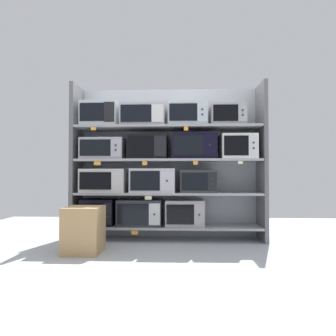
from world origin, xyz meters
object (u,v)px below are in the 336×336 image
Objects in this scene: microwave_2 at (185,213)px; microwave_0 at (99,212)px; microwave_10 at (101,115)px; microwave_9 at (237,147)px; microwave_13 at (227,116)px; microwave_4 at (153,180)px; microwave_1 at (140,212)px; microwave_8 at (194,147)px; microwave_11 at (143,116)px; microwave_12 at (188,115)px; microwave_7 at (148,147)px; microwave_6 at (104,149)px; microwave_3 at (105,181)px; shipping_carton at (84,230)px; microwave_5 at (198,181)px.

microwave_0 is at bearing -180.00° from microwave_2.
microwave_9 is at bearing -0.01° from microwave_10.
microwave_0 is 2.08m from microwave_13.
microwave_10 reaches higher than microwave_4.
microwave_1 is 1.09m from microwave_8.
microwave_11 is 1.09m from microwave_13.
microwave_8 is at bearing 0.00° from microwave_1.
microwave_13 is (0.43, -0.00, 0.40)m from microwave_8.
microwave_12 is (0.45, 0.00, 0.84)m from microwave_4.
microwave_1 is 1.00× the size of microwave_8.
microwave_11 is at bearing 179.96° from microwave_4.
microwave_11 is (-0.65, 0.00, 0.40)m from microwave_8.
microwave_7 reaches higher than microwave_4.
microwave_0 is 0.86× the size of microwave_2.
microwave_13 is at bearing 179.97° from microwave_9.
microwave_1 is 1.14× the size of microwave_2.
microwave_4 is 1.14× the size of microwave_12.
microwave_6 is 1.18× the size of microwave_10.
microwave_8 is at bearing -0.01° from microwave_3.
microwave_6 reaches higher than shipping_carton.
microwave_8 is at bearing 28.69° from shipping_carton.
microwave_2 is 1.12× the size of microwave_9.
microwave_0 is 1.26m from microwave_10.
microwave_9 is (1.25, -0.00, 0.84)m from microwave_1.
microwave_5 is 0.80× the size of microwave_11.
microwave_2 is 0.97m from microwave_7.
microwave_0 is at bearing -179.99° from microwave_12.
microwave_1 is 0.62m from microwave_3.
microwave_1 is 0.99× the size of microwave_4.
microwave_10 is at bearing 179.98° from microwave_11.
microwave_1 is 0.84m from microwave_5.
microwave_4 is 0.68m from microwave_8.
microwave_2 is 0.87× the size of microwave_8.
microwave_3 is (-1.04, 0.00, 0.41)m from microwave_2.
microwave_11 is (0.52, 0.00, 0.43)m from microwave_6.
microwave_12 is 1.14× the size of microwave_13.
microwave_1 is 1.13× the size of microwave_12.
microwave_8 reaches higher than microwave_9.
microwave_7 is 1.10m from microwave_13.
microwave_8 is 0.77m from microwave_11.
microwave_3 is at bearing 179.96° from microwave_7.
microwave_13 is at bearing -0.01° from microwave_2.
microwave_7 is 1.08× the size of microwave_10.
microwave_3 is 1.14× the size of microwave_7.
microwave_5 is 0.92m from microwave_13.
microwave_9 reaches higher than microwave_2.
microwave_5 is (0.58, 0.00, -0.01)m from microwave_4.
microwave_6 is (0.06, 0.00, 0.82)m from microwave_0.
microwave_0 is 0.86× the size of shipping_carton.
microwave_13 is 2.23m from shipping_carton.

